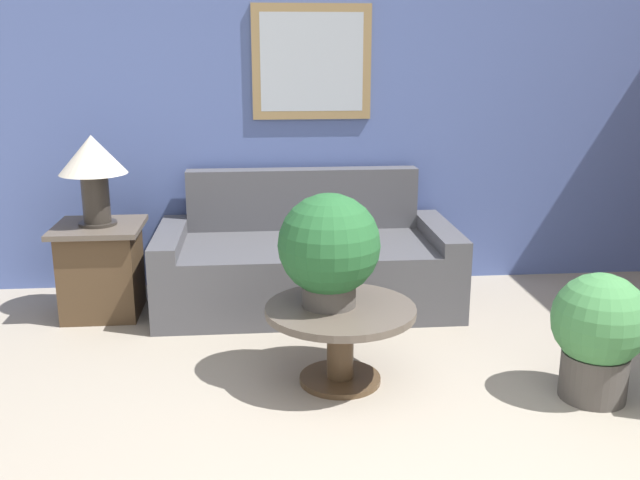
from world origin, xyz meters
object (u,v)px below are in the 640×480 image
Objects in this scene: potted_plant_floor at (598,331)px; side_table at (102,269)px; potted_plant_on_table at (329,248)px; couch_main at (306,264)px; table_lamp at (93,163)px; coffee_table at (340,327)px.

side_table is at bearing 152.07° from potted_plant_floor.
potted_plant_floor is at bearing -27.93° from side_table.
side_table is 1.88m from potted_plant_on_table.
couch_main is 3.39× the size of potted_plant_on_table.
side_table is 1.05× the size of table_lamp.
potted_plant_floor is (1.28, -0.30, 0.05)m from coffee_table.
potted_plant_floor is at bearing -13.57° from potted_plant_on_table.
couch_main is 1.25m from coffee_table.
potted_plant_on_table is at bearing -38.74° from side_table.
couch_main is at bearing 94.27° from coffee_table.
couch_main is 3.05× the size of potted_plant_floor.
coffee_table is 1.35× the size of table_lamp.
potted_plant_on_table is (1.43, -1.14, 0.43)m from side_table.
coffee_table is 2.02m from table_lamp.
table_lamp reaches higher than coffee_table.
coffee_table is 1.32m from potted_plant_floor.
side_table is at bearing 141.26° from potted_plant_on_table.
side_table is at bearing -176.75° from couch_main.
table_lamp is 0.98× the size of potted_plant_on_table.
table_lamp is 0.89× the size of potted_plant_floor.
table_lamp is (0.00, 0.00, 0.72)m from side_table.
side_table is at bearing 141.73° from coffee_table.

